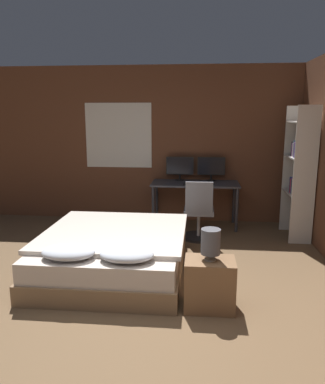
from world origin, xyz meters
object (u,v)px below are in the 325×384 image
object	(u,v)px
bedside_lamp	(211,242)
desk	(195,188)
bed	(114,252)
monitor_right	(211,167)
nightstand	(210,284)
monitor_left	(180,167)
bookshelf	(300,168)
keyboard	(195,184)
office_chair	(199,216)
computer_mouse	(212,184)

from	to	relation	value
bedside_lamp	desk	xyz separation A→B (m)	(-0.19, 2.77, -0.03)
bed	monitor_right	size ratio (longest dim) A/B	4.10
nightstand	monitor_left	world-z (taller)	monitor_left
desk	bookshelf	distance (m)	1.70
keyboard	office_chair	xyz separation A→B (m)	(0.07, -0.48, -0.39)
nightstand	office_chair	world-z (taller)	office_chair
office_chair	computer_mouse	bearing A→B (deg)	66.58
computer_mouse	monitor_left	bearing A→B (deg)	142.41
bed	computer_mouse	xyz separation A→B (m)	(1.22, 1.80, 0.52)
nightstand	computer_mouse	world-z (taller)	computer_mouse
nightstand	bookshelf	xyz separation A→B (m)	(1.38, 2.29, 0.84)
bed	monitor_left	distance (m)	2.44
bed	bookshelf	size ratio (longest dim) A/B	0.96
bedside_lamp	monitor_right	distance (m)	3.00
nightstand	desk	bearing A→B (deg)	93.86
office_chair	bookshelf	world-z (taller)	bookshelf
nightstand	office_chair	bearing A→B (deg)	93.20
keyboard	computer_mouse	xyz separation A→B (m)	(0.28, 0.00, 0.01)
monitor_right	keyboard	xyz separation A→B (m)	(-0.27, -0.42, -0.23)
bedside_lamp	monitor_left	size ratio (longest dim) A/B	0.66
bedside_lamp	computer_mouse	bearing A→B (deg)	87.91
nightstand	monitor_left	xyz separation A→B (m)	(-0.46, 2.98, 0.74)
monitor_right	desk	bearing A→B (deg)	-141.64
desk	monitor_left	bearing A→B (deg)	141.64
bookshelf	bedside_lamp	bearing A→B (deg)	-121.10
monitor_left	bed	bearing A→B (deg)	-106.87
bedside_lamp	office_chair	size ratio (longest dim) A/B	0.34
nightstand	monitor_left	size ratio (longest dim) A/B	1.07
desk	office_chair	distance (m)	0.76
monitor_left	bookshelf	bearing A→B (deg)	-20.63
desk	monitor_right	xyz separation A→B (m)	(0.27, 0.21, 0.33)
bed	keyboard	world-z (taller)	keyboard
bedside_lamp	monitor_right	world-z (taller)	monitor_right
office_chair	bookshelf	bearing A→B (deg)	8.19
keyboard	computer_mouse	bearing A→B (deg)	0.00
bookshelf	keyboard	bearing A→B (deg)	170.28
desk	monitor_left	world-z (taller)	monitor_left
nightstand	bedside_lamp	world-z (taller)	bedside_lamp
nightstand	monitor_left	distance (m)	3.10
desk	keyboard	bearing A→B (deg)	-90.00
office_chair	bed	bearing A→B (deg)	-127.64
bedside_lamp	desk	distance (m)	2.77
keyboard	bedside_lamp	bearing A→B (deg)	-85.82
bed	keyboard	size ratio (longest dim) A/B	5.09
monitor_left	office_chair	world-z (taller)	monitor_left
monitor_left	nightstand	bearing A→B (deg)	-81.30
nightstand	monitor_right	bearing A→B (deg)	88.41
computer_mouse	bedside_lamp	bearing A→B (deg)	-92.09
bedside_lamp	monitor_left	distance (m)	3.03
nightstand	desk	xyz separation A→B (m)	(-0.19, 2.77, 0.41)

